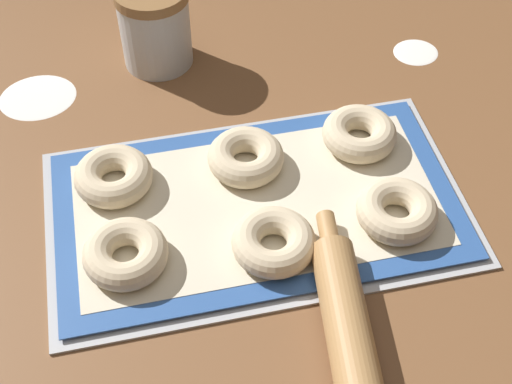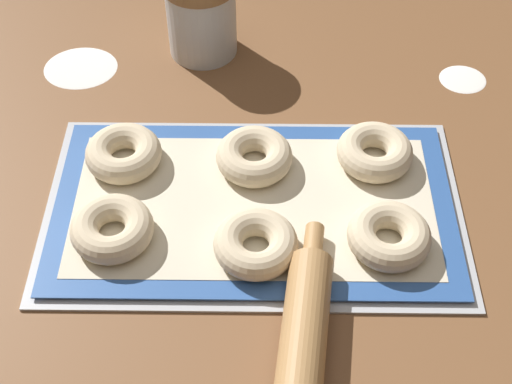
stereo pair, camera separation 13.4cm
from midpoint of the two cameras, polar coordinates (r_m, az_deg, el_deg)
name	(u,v)px [view 1 (the left image)]	position (r m, az deg, el deg)	size (l,w,h in m)	color
ground_plane	(264,208)	(0.92, -3.52, -1.65)	(2.80, 2.80, 0.00)	brown
baking_tray	(256,204)	(0.92, -4.15, -1.37)	(0.54, 0.31, 0.01)	#B2B5BA
baking_mat	(256,202)	(0.91, -4.17, -1.15)	(0.51, 0.29, 0.00)	#2D569E
bagel_front_left	(125,254)	(0.87, -14.81, -5.20)	(0.10, 0.10, 0.04)	beige
bagel_front_center	(274,242)	(0.85, -3.08, -4.43)	(0.10, 0.10, 0.04)	beige
bagel_front_right	(397,211)	(0.88, 7.03, -1.90)	(0.10, 0.10, 0.04)	beige
bagel_back_left	(114,176)	(0.95, -15.33, 0.89)	(0.10, 0.10, 0.04)	beige
bagel_back_center	(246,157)	(0.94, -4.89, 2.47)	(0.10, 0.10, 0.04)	beige
bagel_back_right	(359,134)	(0.97, 4.42, 4.36)	(0.10, 0.10, 0.04)	beige
flour_canister	(155,25)	(1.11, -11.60, 12.69)	(0.11, 0.11, 0.13)	silver
rolling_pin	(356,368)	(0.77, 2.93, -14.43)	(0.09, 0.41, 0.05)	#AD7F4C
flour_patch_near	(416,52)	(1.16, 9.46, 10.78)	(0.07, 0.07, 0.00)	white
flour_patch_far	(38,97)	(1.13, -20.39, 6.90)	(0.11, 0.10, 0.00)	white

